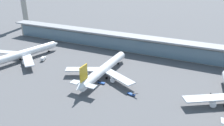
{
  "coord_description": "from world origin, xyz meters",
  "views": [
    {
      "loc": [
        60.11,
        -107.53,
        68.53
      ],
      "look_at": [
        0.0,
        18.8,
        8.22
      ],
      "focal_mm": 35.34,
      "sensor_mm": 36.0,
      "label": 1
    }
  ],
  "objects_px": {
    "airliner_centre_stand": "(103,69)",
    "service_truck_near_nose_olive": "(210,95)",
    "airliner_left_stand": "(23,54)",
    "service_truck_under_wing_blue": "(101,83)",
    "service_truck_mid_apron_blue": "(132,94)",
    "service_truck_by_tail_white": "(43,59)"
  },
  "relations": [
    {
      "from": "airliner_left_stand",
      "to": "service_truck_by_tail_white",
      "type": "xyz_separation_m",
      "value": [
        14.57,
        6.15,
        -3.94
      ]
    },
    {
      "from": "service_truck_near_nose_olive",
      "to": "service_truck_under_wing_blue",
      "type": "distance_m",
      "value": 65.94
    },
    {
      "from": "airliner_left_stand",
      "to": "service_truck_under_wing_blue",
      "type": "bearing_deg",
      "value": -6.28
    },
    {
      "from": "airliner_centre_stand",
      "to": "service_truck_by_tail_white",
      "type": "distance_m",
      "value": 57.77
    },
    {
      "from": "service_truck_near_nose_olive",
      "to": "service_truck_by_tail_white",
      "type": "distance_m",
      "value": 124.84
    },
    {
      "from": "airliner_left_stand",
      "to": "service_truck_mid_apron_blue",
      "type": "relative_size",
      "value": 9.58
    },
    {
      "from": "service_truck_mid_apron_blue",
      "to": "service_truck_by_tail_white",
      "type": "relative_size",
      "value": 0.91
    },
    {
      "from": "service_truck_near_nose_olive",
      "to": "service_truck_mid_apron_blue",
      "type": "bearing_deg",
      "value": -156.03
    },
    {
      "from": "service_truck_near_nose_olive",
      "to": "airliner_left_stand",
      "type": "bearing_deg",
      "value": -177.77
    },
    {
      "from": "airliner_centre_stand",
      "to": "service_truck_under_wing_blue",
      "type": "distance_m",
      "value": 10.89
    },
    {
      "from": "airliner_centre_stand",
      "to": "service_truck_near_nose_olive",
      "type": "height_order",
      "value": "airliner_centre_stand"
    },
    {
      "from": "airliner_centre_stand",
      "to": "service_truck_by_tail_white",
      "type": "height_order",
      "value": "airliner_centre_stand"
    },
    {
      "from": "airliner_left_stand",
      "to": "service_truck_under_wing_blue",
      "type": "distance_m",
      "value": 75.51
    },
    {
      "from": "airliner_centre_stand",
      "to": "service_truck_mid_apron_blue",
      "type": "xyz_separation_m",
      "value": [
        25.8,
        -14.15,
        -4.82
      ]
    },
    {
      "from": "service_truck_near_nose_olive",
      "to": "service_truck_under_wing_blue",
      "type": "relative_size",
      "value": 0.49
    },
    {
      "from": "airliner_centre_stand",
      "to": "service_truck_by_tail_white",
      "type": "xyz_separation_m",
      "value": [
        -57.41,
        5.07,
        -3.94
      ]
    },
    {
      "from": "airliner_centre_stand",
      "to": "service_truck_by_tail_white",
      "type": "relative_size",
      "value": 8.82
    },
    {
      "from": "airliner_left_stand",
      "to": "service_truck_mid_apron_blue",
      "type": "height_order",
      "value": "airliner_left_stand"
    },
    {
      "from": "service_truck_near_nose_olive",
      "to": "service_truck_mid_apron_blue",
      "type": "xyz_separation_m",
      "value": [
        -41.63,
        -18.51,
        -0.07
      ]
    },
    {
      "from": "service_truck_near_nose_olive",
      "to": "service_truck_mid_apron_blue",
      "type": "distance_m",
      "value": 45.56
    },
    {
      "from": "airliner_centre_stand",
      "to": "service_truck_mid_apron_blue",
      "type": "relative_size",
      "value": 9.67
    },
    {
      "from": "service_truck_under_wing_blue",
      "to": "service_truck_mid_apron_blue",
      "type": "bearing_deg",
      "value": -11.93
    }
  ]
}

